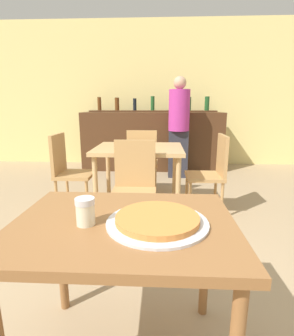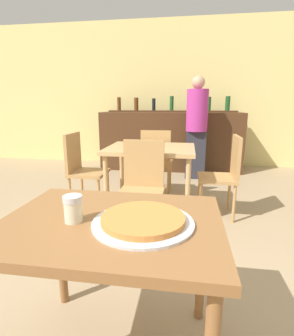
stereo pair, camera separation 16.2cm
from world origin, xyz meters
TOP-DOWN VIEW (x-y plane):
  - wall_back at (0.00, 4.42)m, footprint 8.00×0.05m
  - dining_table_near at (0.00, 0.00)m, footprint 0.95×0.73m
  - dining_table_far at (-0.08, 1.81)m, footprint 0.96×0.78m
  - bar_counter at (0.00, 3.92)m, footprint 2.60×0.56m
  - bar_back_shelf at (0.03, 4.06)m, footprint 2.39×0.24m
  - chair_far_side_front at (-0.08, 1.25)m, footprint 0.40×0.40m
  - chair_far_side_back at (-0.08, 2.36)m, footprint 0.40×0.40m
  - chair_far_side_left at (-0.89, 1.81)m, footprint 0.40×0.40m
  - chair_far_side_right at (0.73, 1.81)m, footprint 0.40×0.40m
  - pizza_tray at (0.14, -0.02)m, footprint 0.43×0.43m
  - cheese_shaker at (-0.15, -0.04)m, footprint 0.08×0.08m
  - person_standing at (0.45, 3.34)m, footprint 0.34×0.34m

SIDE VIEW (x-z plane):
  - chair_far_side_front at x=-0.08m, z-range 0.06..0.95m
  - chair_far_side_back at x=-0.08m, z-range 0.06..0.95m
  - chair_far_side_left at x=-0.89m, z-range 0.06..0.95m
  - chair_far_side_right at x=0.73m, z-range 0.06..0.95m
  - bar_counter at x=0.00m, z-range 0.00..1.07m
  - dining_table_near at x=0.00m, z-range 0.27..0.99m
  - dining_table_far at x=-0.08m, z-range 0.28..1.04m
  - pizza_tray at x=0.14m, z-range 0.72..0.76m
  - cheese_shaker at x=-0.15m, z-range 0.72..0.84m
  - person_standing at x=0.45m, z-range 0.07..1.71m
  - bar_back_shelf at x=0.03m, z-range 0.99..1.28m
  - wall_back at x=0.00m, z-range 0.00..2.80m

